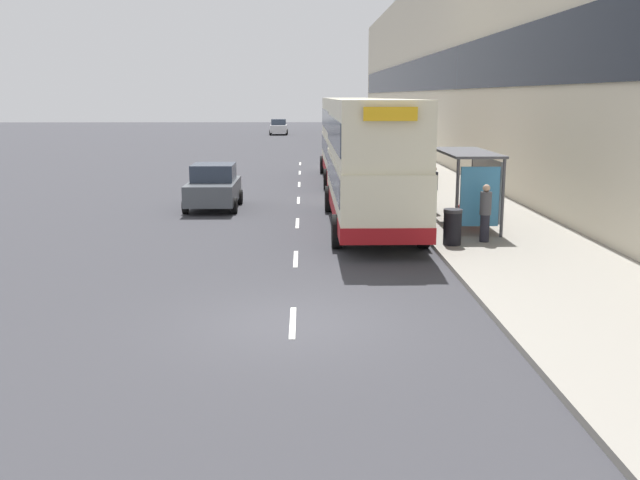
# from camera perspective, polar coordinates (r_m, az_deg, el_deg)

# --- Properties ---
(ground_plane) EXTENTS (220.00, 220.00, 0.00)m
(ground_plane) POSITION_cam_1_polar(r_m,az_deg,el_deg) (14.14, -2.20, -6.70)
(ground_plane) COLOR #38383D
(pavement) EXTENTS (5.00, 93.00, 0.14)m
(pavement) POSITION_cam_1_polar(r_m,az_deg,el_deg) (52.49, 5.59, 6.66)
(pavement) COLOR gray
(pavement) RESTS_ON ground_plane
(terrace_facade) EXTENTS (3.10, 93.00, 13.28)m
(terrace_facade) POSITION_cam_1_polar(r_m,az_deg,el_deg) (52.99, 10.14, 13.69)
(terrace_facade) COLOR beige
(terrace_facade) RESTS_ON ground_plane
(lane_mark_0) EXTENTS (0.12, 2.00, 0.01)m
(lane_mark_0) POSITION_cam_1_polar(r_m,az_deg,el_deg) (14.19, -2.20, -6.61)
(lane_mark_0) COLOR silver
(lane_mark_0) RESTS_ON ground_plane
(lane_mark_1) EXTENTS (0.12, 2.00, 0.01)m
(lane_mark_1) POSITION_cam_1_polar(r_m,az_deg,el_deg) (19.59, -1.96, -1.52)
(lane_mark_1) COLOR silver
(lane_mark_1) RESTS_ON ground_plane
(lane_mark_2) EXTENTS (0.12, 2.00, 0.01)m
(lane_mark_2) POSITION_cam_1_polar(r_m,az_deg,el_deg) (25.09, -1.82, 1.35)
(lane_mark_2) COLOR silver
(lane_mark_2) RESTS_ON ground_plane
(lane_mark_3) EXTENTS (0.12, 2.00, 0.01)m
(lane_mark_3) POSITION_cam_1_polar(r_m,az_deg,el_deg) (30.62, -1.73, 3.19)
(lane_mark_3) COLOR silver
(lane_mark_3) RESTS_ON ground_plane
(lane_mark_4) EXTENTS (0.12, 2.00, 0.01)m
(lane_mark_4) POSITION_cam_1_polar(r_m,az_deg,el_deg) (36.18, -1.67, 4.47)
(lane_mark_4) COLOR silver
(lane_mark_4) RESTS_ON ground_plane
(lane_mark_5) EXTENTS (0.12, 2.00, 0.01)m
(lane_mark_5) POSITION_cam_1_polar(r_m,az_deg,el_deg) (41.75, -1.63, 5.40)
(lane_mark_5) COLOR silver
(lane_mark_5) RESTS_ON ground_plane
(lane_mark_6) EXTENTS (0.12, 2.00, 0.01)m
(lane_mark_6) POSITION_cam_1_polar(r_m,az_deg,el_deg) (47.33, -1.60, 6.12)
(lane_mark_6) COLOR silver
(lane_mark_6) RESTS_ON ground_plane
(bus_shelter) EXTENTS (1.60, 4.20, 2.48)m
(bus_shelter) POSITION_cam_1_polar(r_m,az_deg,el_deg) (23.83, 12.19, 5.11)
(bus_shelter) COLOR #4C4C51
(bus_shelter) RESTS_ON ground_plane
(double_decker_bus_near) EXTENTS (2.85, 10.42, 4.30)m
(double_decker_bus_near) POSITION_cam_1_polar(r_m,az_deg,el_deg) (23.95, 4.09, 6.35)
(double_decker_bus_near) COLOR beige
(double_decker_bus_near) RESTS_ON ground_plane
(double_decker_bus_ahead) EXTENTS (2.85, 11.35, 4.30)m
(double_decker_bus_ahead) POSITION_cam_1_polar(r_m,az_deg,el_deg) (37.56, 2.34, 8.21)
(double_decker_bus_ahead) COLOR beige
(double_decker_bus_ahead) RESTS_ON ground_plane
(car_0) EXTENTS (2.08, 3.83, 1.77)m
(car_0) POSITION_cam_1_polar(r_m,az_deg,el_deg) (83.56, -3.32, 9.01)
(car_0) COLOR silver
(car_0) RESTS_ON ground_plane
(car_1) EXTENTS (2.06, 3.91, 1.76)m
(car_1) POSITION_cam_1_polar(r_m,az_deg,el_deg) (28.60, -8.51, 4.23)
(car_1) COLOR #4C5156
(car_1) RESTS_ON ground_plane
(pedestrian_at_shelter) EXTENTS (0.34, 0.34, 1.72)m
(pedestrian_at_shelter) POSITION_cam_1_polar(r_m,az_deg,el_deg) (21.63, 13.09, 2.15)
(pedestrian_at_shelter) COLOR #23232D
(pedestrian_at_shelter) RESTS_ON ground_plane
(pedestrian_1) EXTENTS (0.34, 0.34, 1.73)m
(pedestrian_1) POSITION_cam_1_polar(r_m,az_deg,el_deg) (26.86, 9.04, 4.08)
(pedestrian_1) COLOR #23232D
(pedestrian_1) RESTS_ON ground_plane
(litter_bin) EXTENTS (0.55, 0.55, 1.05)m
(litter_bin) POSITION_cam_1_polar(r_m,az_deg,el_deg) (21.05, 10.55, 1.04)
(litter_bin) COLOR black
(litter_bin) RESTS_ON ground_plane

